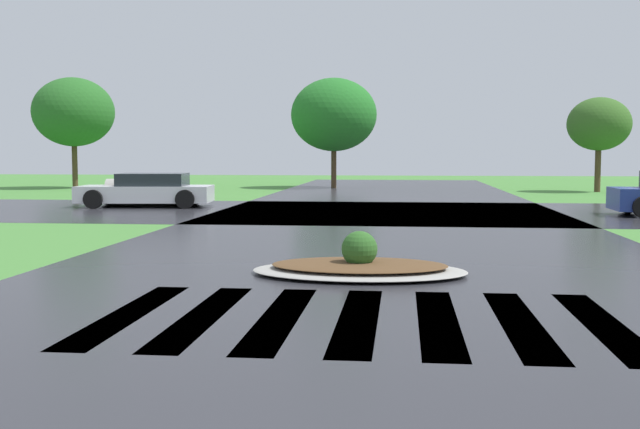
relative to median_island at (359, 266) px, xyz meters
name	(u,v)px	position (x,y,z in m)	size (l,w,h in m)	color
asphalt_roadway	(372,266)	(0.17, 0.91, -0.12)	(10.84, 80.00, 0.01)	#2B2B30
asphalt_cross_road	(387,212)	(0.17, 12.62, -0.12)	(90.00, 9.76, 0.01)	#2B2B30
crosswalk_stripes	(358,319)	(0.17, -3.20, -0.12)	(5.85, 3.58, 0.01)	white
median_island	(359,266)	(0.00, 0.00, 0.00)	(3.34, 2.08, 0.68)	#9E9B93
car_white_sedan	(147,191)	(-8.15, 14.07, 0.43)	(4.69, 2.47, 1.16)	silver
drainage_pipe_stack	(147,192)	(-8.36, 14.61, 0.35)	(2.88, 1.40, 0.96)	#9E9B93
background_treeline	(347,117)	(-2.18, 27.81, 3.58)	(42.81, 6.59, 5.79)	#4C3823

